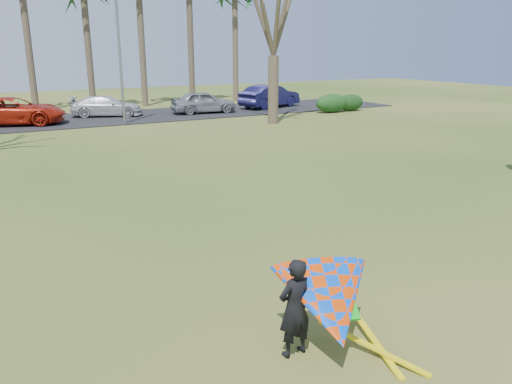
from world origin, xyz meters
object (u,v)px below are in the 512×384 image
bare_tree_right (274,9)px  kite_flyer (327,304)px  car_5 (270,96)px  streetlight (122,47)px  car_4 (203,102)px  car_2 (14,111)px  car_3 (106,106)px

bare_tree_right → kite_flyer: bare_tree_right is taller
car_5 → kite_flyer: 31.66m
kite_flyer → streetlight: bearing=81.7°
bare_tree_right → car_4: bare_tree_right is taller
car_5 → car_4: bearing=78.2°
car_5 → car_2: bearing=72.9°
kite_flyer → bare_tree_right: bearing=61.1°
streetlight → car_4: size_ratio=1.81×
bare_tree_right → car_2: 16.31m
car_4 → car_5: size_ratio=0.86×
streetlight → car_3: (-0.34, 3.78, -3.74)m
car_3 → car_5: bearing=-74.3°
car_4 → kite_flyer: kite_flyer is taller
car_5 → kite_flyer: kite_flyer is taller
car_3 → car_2: bearing=122.5°
streetlight → car_2: (-5.97, 2.53, -3.61)m
car_3 → kite_flyer: (-3.30, -28.61, 0.12)m
car_3 → kite_flyer: bearing=-166.6°
bare_tree_right → kite_flyer: 24.47m
bare_tree_right → streetlight: 9.05m
car_5 → car_3: bearing=67.5°
streetlight → kite_flyer: size_ratio=3.35×
bare_tree_right → streetlight: bearing=153.0°
streetlight → car_2: streetlight is taller
streetlight → car_3: size_ratio=1.75×
streetlight → car_5: (11.65, 2.89, -3.56)m
car_4 → car_5: 5.74m
car_2 → car_4: car_2 is taller
car_5 → kite_flyer: size_ratio=2.16×
car_2 → car_3: (5.63, 1.25, -0.13)m
car_2 → kite_flyer: (2.33, -27.36, -0.02)m
streetlight → kite_flyer: 25.36m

